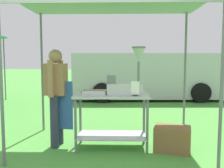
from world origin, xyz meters
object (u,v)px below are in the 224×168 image
donut_fryer (127,80)px  vendor (57,92)px  menu_sign (135,90)px  donut_tray (95,93)px  stall_canopy (112,5)px  van_silver (147,75)px  donut_cart (112,110)px  supply_crate (172,139)px

donut_fryer → vendor: size_ratio=0.47×
menu_sign → vendor: size_ratio=0.14×
donut_tray → donut_fryer: (0.51, 0.03, 0.21)m
stall_canopy → vendor: (-0.92, -0.00, -1.41)m
van_silver → menu_sign: bearing=-98.5°
donut_cart → supply_crate: size_ratio=1.88×
donut_tray → van_silver: 5.66m
van_silver → donut_tray: bearing=-105.1°
supply_crate → donut_fryer: bearing=172.8°
stall_canopy → donut_cart: 1.69m
donut_fryer → van_silver: bearing=80.0°
donut_fryer → supply_crate: bearing=-7.2°
stall_canopy → menu_sign: size_ratio=13.74×
donut_cart → donut_fryer: (0.24, -0.01, 0.49)m
supply_crate → donut_cart: bearing=174.1°
menu_sign → supply_crate: (0.60, 0.06, -0.79)m
menu_sign → vendor: 1.31m
stall_canopy → supply_crate: stall_canopy is taller
donut_tray → vendor: vendor is taller
donut_fryer → menu_sign: size_ratio=3.38×
donut_fryer → vendor: 1.18m
donut_fryer → donut_tray: bearing=-177.0°
donut_tray → supply_crate: size_ratio=0.60×
donut_fryer → vendor: donut_fryer is taller
stall_canopy → menu_sign: (0.37, -0.26, -1.34)m
menu_sign → stall_canopy: bearing=144.9°
donut_cart → vendor: (-0.92, 0.10, 0.27)m
stall_canopy → van_silver: bearing=77.3°
donut_tray → supply_crate: (1.24, -0.06, -0.72)m
donut_tray → donut_fryer: size_ratio=0.50×
donut_fryer → van_silver: 5.53m
menu_sign → donut_tray: bearing=169.1°
donut_tray → menu_sign: bearing=-10.9°
vendor → donut_fryer: bearing=-5.2°
menu_sign → van_silver: (0.83, 5.59, -0.10)m
donut_tray → donut_fryer: 0.56m
supply_crate → donut_tray: bearing=177.0°
vendor → van_silver: size_ratio=0.29×
stall_canopy → supply_crate: bearing=-11.6°
donut_cart → menu_sign: (0.37, -0.16, 0.35)m
vendor → supply_crate: bearing=-5.9°
supply_crate → menu_sign: bearing=-174.3°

